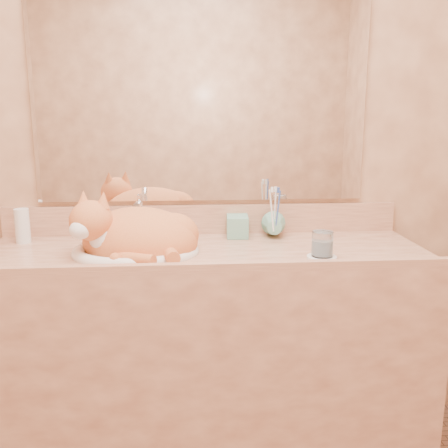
{
  "coord_description": "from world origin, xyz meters",
  "views": [
    {
      "loc": [
        -0.06,
        -1.01,
        1.33
      ],
      "look_at": [
        0.07,
        0.7,
        0.95
      ],
      "focal_mm": 40.0,
      "sensor_mm": 36.0,
      "label": 1
    }
  ],
  "objects": [
    {
      "name": "wall_back",
      "position": [
        0.0,
        1.0,
        1.25
      ],
      "size": [
        2.4,
        0.02,
        2.5
      ],
      "primitive_type": "cube",
      "color": "#966344",
      "rests_on": "ground"
    },
    {
      "name": "vanity_counter",
      "position": [
        0.0,
        0.72,
        0.42
      ],
      "size": [
        1.6,
        0.55,
        0.85
      ],
      "primitive_type": null,
      "color": "#965D43",
      "rests_on": "floor"
    },
    {
      "name": "mirror",
      "position": [
        0.0,
        0.99,
        1.39
      ],
      "size": [
        1.3,
        0.02,
        0.8
      ],
      "primitive_type": "cube",
      "color": "white",
      "rests_on": "wall_back"
    },
    {
      "name": "sink_basin",
      "position": [
        -0.25,
        0.7,
        0.92
      ],
      "size": [
        0.49,
        0.44,
        0.14
      ],
      "primitive_type": null,
      "rotation": [
        0.0,
        0.0,
        -0.18
      ],
      "color": "white",
      "rests_on": "vanity_counter"
    },
    {
      "name": "faucet",
      "position": [
        -0.25,
        0.87,
        0.93
      ],
      "size": [
        0.05,
        0.12,
        0.17
      ],
      "primitive_type": null,
      "rotation": [
        0.0,
        0.0,
        -0.04
      ],
      "color": "white",
      "rests_on": "vanity_counter"
    },
    {
      "name": "cat",
      "position": [
        -0.26,
        0.71,
        0.92
      ],
      "size": [
        0.52,
        0.47,
        0.23
      ],
      "primitive_type": null,
      "rotation": [
        0.0,
        0.0,
        -0.34
      ],
      "color": "#C9602E",
      "rests_on": "sink_basin"
    },
    {
      "name": "soap_dispenser",
      "position": [
        0.13,
        0.87,
        0.94
      ],
      "size": [
        0.09,
        0.09,
        0.19
      ],
      "primitive_type": "imported",
      "rotation": [
        0.0,
        0.0,
        -0.07
      ],
      "color": "#6CAD96",
      "rests_on": "vanity_counter"
    },
    {
      "name": "toothbrush_cup",
      "position": [
        0.27,
        0.85,
        0.9
      ],
      "size": [
        0.11,
        0.11,
        0.09
      ],
      "primitive_type": "imported",
      "rotation": [
        0.0,
        0.0,
        -0.11
      ],
      "color": "#6CAD96",
      "rests_on": "vanity_counter"
    },
    {
      "name": "toothbrushes",
      "position": [
        0.27,
        0.85,
        0.98
      ],
      "size": [
        0.03,
        0.03,
        0.21
      ],
      "primitive_type": null,
      "color": "white",
      "rests_on": "toothbrush_cup"
    },
    {
      "name": "saucer",
      "position": [
        0.39,
        0.58,
        0.85
      ],
      "size": [
        0.1,
        0.1,
        0.01
      ],
      "primitive_type": "cylinder",
      "color": "white",
      "rests_on": "vanity_counter"
    },
    {
      "name": "water_glass",
      "position": [
        0.39,
        0.58,
        0.9
      ],
      "size": [
        0.07,
        0.07,
        0.08
      ],
      "primitive_type": "cylinder",
      "color": "silver",
      "rests_on": "saucer"
    },
    {
      "name": "lotion_bottle",
      "position": [
        -0.69,
        0.89,
        0.92
      ],
      "size": [
        0.05,
        0.05,
        0.13
      ],
      "primitive_type": "cylinder",
      "color": "white",
      "rests_on": "vanity_counter"
    }
  ]
}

